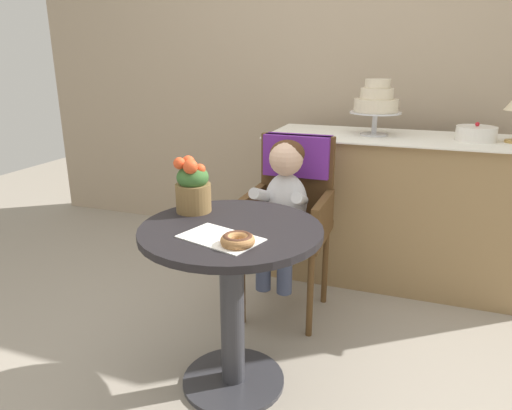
{
  "coord_description": "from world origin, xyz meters",
  "views": [
    {
      "loc": [
        0.67,
        -1.57,
        1.36
      ],
      "look_at": [
        0.05,
        0.15,
        0.77
      ],
      "focal_mm": 32.83,
      "sensor_mm": 36.0,
      "label": 1
    }
  ],
  "objects": [
    {
      "name": "wicker_chair",
      "position": [
        0.04,
        0.74,
        0.64
      ],
      "size": [
        0.42,
        0.45,
        0.95
      ],
      "rotation": [
        0.0,
        0.0,
        0.01
      ],
      "color": "brown",
      "rests_on": "ground"
    },
    {
      "name": "tiered_cake_stand",
      "position": [
        0.39,
        1.3,
        1.1
      ],
      "size": [
        0.3,
        0.3,
        0.33
      ],
      "color": "silver",
      "rests_on": "display_counter"
    },
    {
      "name": "donut_front",
      "position": [
        0.1,
        -0.17,
        0.74
      ],
      "size": [
        0.12,
        0.12,
        0.04
      ],
      "color": "#AD7542",
      "rests_on": "cafe_table"
    },
    {
      "name": "display_counter",
      "position": [
        0.55,
        1.3,
        0.45
      ],
      "size": [
        1.56,
        0.62,
        0.9
      ],
      "color": "#93754C",
      "rests_on": "ground"
    },
    {
      "name": "back_wall",
      "position": [
        0.0,
        1.85,
        1.35
      ],
      "size": [
        4.8,
        0.1,
        2.7
      ],
      "primitive_type": "cube",
      "color": "tan",
      "rests_on": "ground"
    },
    {
      "name": "ground_plane",
      "position": [
        0.0,
        0.0,
        0.0
      ],
      "size": [
        8.0,
        8.0,
        0.0
      ],
      "primitive_type": "plane",
      "color": "gray"
    },
    {
      "name": "flower_vase",
      "position": [
        -0.22,
        0.13,
        0.83
      ],
      "size": [
        0.15,
        0.15,
        0.24
      ],
      "color": "brown",
      "rests_on": "cafe_table"
    },
    {
      "name": "cafe_table",
      "position": [
        0.0,
        0.0,
        0.51
      ],
      "size": [
        0.72,
        0.72,
        0.72
      ],
      "color": "black",
      "rests_on": "ground"
    },
    {
      "name": "paper_napkin",
      "position": [
        0.01,
        -0.12,
        0.72
      ],
      "size": [
        0.33,
        0.26,
        0.0
      ],
      "primitive_type": "cube",
      "rotation": [
        0.0,
        0.0,
        -0.29
      ],
      "color": "white",
      "rests_on": "cafe_table"
    },
    {
      "name": "round_layer_cake",
      "position": [
        0.94,
        1.3,
        0.94
      ],
      "size": [
        0.22,
        0.22,
        0.1
      ],
      "color": "white",
      "rests_on": "display_counter"
    },
    {
      "name": "seated_child",
      "position": [
        0.04,
        0.58,
        0.68
      ],
      "size": [
        0.27,
        0.32,
        0.73
      ],
      "color": "silver",
      "rests_on": "ground"
    }
  ]
}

